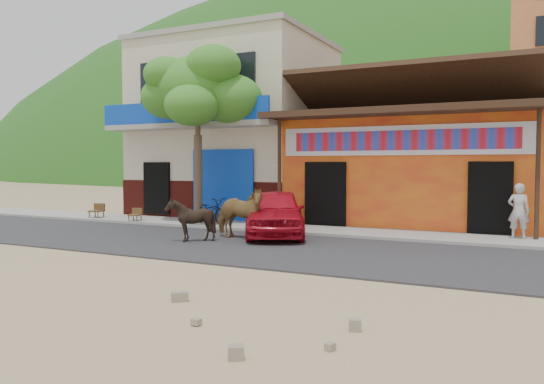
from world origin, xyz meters
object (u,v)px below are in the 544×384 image
(cafe_chair_left, at_px, (96,204))
(tree, at_px, (198,135))
(cafe_chair_right, at_px, (135,209))
(cow_tan, at_px, (239,213))
(scooter, at_px, (210,211))
(cow_dark, at_px, (190,220))
(pedestrian, at_px, (519,211))
(red_car, at_px, (276,212))

(cafe_chair_left, bearing_deg, tree, -6.83)
(cafe_chair_left, distance_m, cafe_chair_right, 2.05)
(cow_tan, xyz_separation_m, scooter, (-2.39, 2.20, -0.20))
(cow_dark, bearing_deg, pedestrian, 118.38)
(pedestrian, bearing_deg, tree, 4.59)
(cow_dark, distance_m, cafe_chair_left, 7.15)
(cow_tan, xyz_separation_m, cafe_chair_right, (-5.36, 1.89, -0.23))
(cow_dark, xyz_separation_m, cafe_chair_right, (-4.41, 2.88, -0.09))
(scooter, relative_size, cafe_chair_right, 2.02)
(red_car, xyz_separation_m, cafe_chair_left, (-8.00, 1.03, -0.11))
(tree, distance_m, cow_dark, 4.67)
(tree, xyz_separation_m, cafe_chair_right, (-2.36, -0.50, -2.58))
(tree, distance_m, cafe_chair_left, 5.07)
(tree, height_order, red_car, tree)
(pedestrian, distance_m, cafe_chair_right, 12.37)
(tree, bearing_deg, cafe_chair_left, -176.21)
(pedestrian, bearing_deg, cow_tan, 24.36)
(red_car, distance_m, scooter, 3.21)
(cow_tan, height_order, cow_dark, cow_tan)
(cafe_chair_left, relative_size, cafe_chair_right, 1.19)
(scooter, height_order, pedestrian, pedestrian)
(cow_dark, bearing_deg, red_car, 144.83)
(scooter, distance_m, cafe_chair_left, 5.00)
(cow_dark, relative_size, cafe_chair_right, 1.42)
(red_car, distance_m, pedestrian, 6.64)
(cow_tan, distance_m, cow_dark, 1.37)
(red_car, relative_size, pedestrian, 2.68)
(pedestrian, relative_size, cafe_chair_right, 1.80)
(red_car, distance_m, cafe_chair_right, 6.02)
(cafe_chair_right, bearing_deg, tree, 0.03)
(pedestrian, bearing_deg, cafe_chair_left, 4.76)
(cafe_chair_left, xyz_separation_m, cafe_chair_right, (2.04, -0.21, -0.08))
(scooter, bearing_deg, red_car, -93.32)
(tree, bearing_deg, scooter, -17.70)
(cow_dark, xyz_separation_m, pedestrian, (7.91, 3.94, 0.24))
(red_car, height_order, cafe_chair_left, red_car)
(tree, height_order, pedestrian, tree)
(cow_tan, height_order, cafe_chair_left, cow_tan)
(cafe_chair_left, bearing_deg, pedestrian, -7.19)
(cow_tan, relative_size, cow_dark, 1.45)
(cow_tan, relative_size, red_car, 0.43)
(red_car, relative_size, cafe_chair_left, 4.06)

